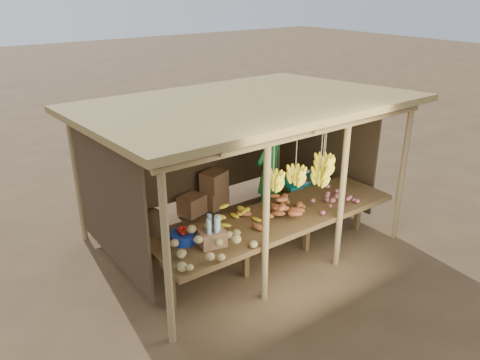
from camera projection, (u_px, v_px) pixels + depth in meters
ground at (240, 238)px, 7.84m from camera, size 60.00×60.00×0.00m
stall_structure at (237, 127)px, 7.12m from camera, size 4.70×3.50×2.43m
counter at (278, 220)px, 6.84m from camera, size 3.90×1.05×0.80m
potato_heap at (207, 239)px, 5.85m from camera, size 1.23×1.01×0.37m
sweet_potato_heap at (278, 206)px, 6.74m from camera, size 1.15×0.94×0.36m
onion_heap at (335, 196)px, 7.05m from camera, size 0.85×0.67×0.35m
banana_pile at (235, 211)px, 6.58m from camera, size 0.71×0.56×0.35m
tomato_basin at (183, 236)px, 6.13m from camera, size 0.36×0.36×0.19m
bottle_box at (212, 234)px, 6.01m from camera, size 0.38×0.33×0.42m
vendor at (269, 172)px, 8.23m from camera, size 0.71×0.55×1.73m
tarp_crate at (302, 195)px, 8.48m from camera, size 0.94×0.86×0.93m
carton_stack at (207, 195)px, 8.67m from camera, size 1.02×0.47×0.72m
burlap_sacks at (140, 227)px, 7.58m from camera, size 0.92×0.48×0.65m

